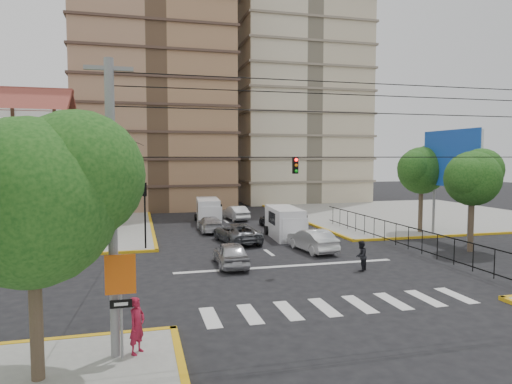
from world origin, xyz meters
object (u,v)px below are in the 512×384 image
object	(u,v)px
car_silver_front_left	(231,254)
pedestrian_crosswalk	(361,256)
van_right_lane	(286,224)
district_sign	(121,284)
pedestrian_sw_corner	(137,325)
traffic_light_nw	(145,204)
van_left_lane	(208,211)
car_white_front_right	(312,240)

from	to	relation	value
car_silver_front_left	pedestrian_crosswalk	world-z (taller)	pedestrian_crosswalk
van_right_lane	car_silver_front_left	xyz separation A→B (m)	(-5.85, -7.70, -0.42)
district_sign	van_right_lane	xyz separation A→B (m)	(11.51, 18.99, -1.32)
pedestrian_crosswalk	car_silver_front_left	bearing A→B (deg)	-65.38
pedestrian_sw_corner	pedestrian_crosswalk	xyz separation A→B (m)	(11.91, 8.14, -0.21)
district_sign	van_right_lane	bearing A→B (deg)	58.78
pedestrian_sw_corner	traffic_light_nw	bearing A→B (deg)	33.33
van_right_lane	van_left_lane	size ratio (longest dim) A/B	1.01
district_sign	van_left_lane	xyz separation A→B (m)	(6.97, 28.43, -1.34)
car_silver_front_left	car_white_front_right	world-z (taller)	car_white_front_right
pedestrian_crosswalk	van_right_lane	bearing A→B (deg)	-127.61
traffic_light_nw	pedestrian_sw_corner	world-z (taller)	traffic_light_nw
van_right_lane	van_left_lane	bearing A→B (deg)	119.64
van_left_lane	car_white_front_right	xyz separation A→B (m)	(4.71, -14.46, -0.36)
pedestrian_sw_corner	pedestrian_crosswalk	distance (m)	14.43
car_silver_front_left	van_right_lane	bearing A→B (deg)	-125.39
car_silver_front_left	pedestrian_sw_corner	size ratio (longest dim) A/B	2.37
traffic_light_nw	car_silver_front_left	bearing A→B (deg)	-51.00
car_white_front_right	pedestrian_crosswalk	xyz separation A→B (m)	(0.68, -5.55, 0.09)
district_sign	car_silver_front_left	bearing A→B (deg)	63.38
traffic_light_nw	district_sign	xyz separation A→B (m)	(-1.00, -17.04, -0.66)
car_silver_front_left	car_white_front_right	size ratio (longest dim) A/B	0.93
district_sign	pedestrian_crosswalk	xyz separation A→B (m)	(12.36, 8.42, -1.62)
car_silver_front_left	pedestrian_sw_corner	world-z (taller)	pedestrian_sw_corner
car_silver_front_left	van_left_lane	bearing A→B (deg)	-92.54
van_right_lane	car_white_front_right	distance (m)	5.04
car_white_front_right	car_silver_front_left	bearing A→B (deg)	16.34
traffic_light_nw	district_sign	distance (m)	17.08
district_sign	car_white_front_right	distance (m)	18.29
van_right_lane	pedestrian_sw_corner	distance (m)	21.74
district_sign	traffic_light_nw	bearing A→B (deg)	86.64
district_sign	car_white_front_right	xyz separation A→B (m)	(11.68, 13.97, -1.70)
van_left_lane	van_right_lane	bearing A→B (deg)	-59.11
traffic_light_nw	district_sign	world-z (taller)	traffic_light_nw
district_sign	pedestrian_sw_corner	xyz separation A→B (m)	(0.45, 0.28, -1.41)
van_left_lane	pedestrian_crosswalk	size ratio (longest dim) A/B	3.14
traffic_light_nw	van_left_lane	xyz separation A→B (m)	(5.97, 11.39, -2.00)
traffic_light_nw	car_white_front_right	size ratio (longest dim) A/B	0.97
district_sign	car_silver_front_left	size ratio (longest dim) A/B	0.76
van_right_lane	pedestrian_sw_corner	xyz separation A→B (m)	(-11.06, -18.71, -0.10)
district_sign	van_right_lane	distance (m)	22.25
van_left_lane	car_white_front_right	distance (m)	15.21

